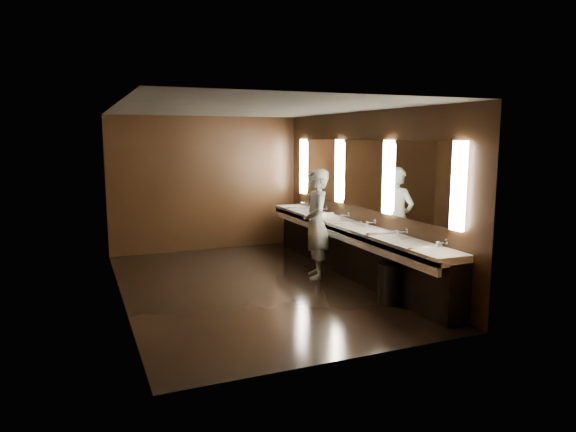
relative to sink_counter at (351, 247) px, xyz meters
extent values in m
plane|color=black|center=(-1.79, 0.00, -0.50)|extent=(6.00, 6.00, 0.00)
cube|color=#2D2D2B|center=(-1.79, 0.00, 2.30)|extent=(4.00, 6.00, 0.02)
cube|color=black|center=(-1.79, 3.00, 0.90)|extent=(4.00, 0.02, 2.80)
cube|color=black|center=(-1.79, -3.00, 0.90)|extent=(4.00, 0.02, 2.80)
cube|color=black|center=(-3.79, 0.00, 0.90)|extent=(0.02, 6.00, 2.80)
cube|color=black|center=(0.21, 0.00, 0.90)|extent=(0.02, 6.00, 2.80)
cube|color=black|center=(0.03, 0.00, -0.09)|extent=(0.36, 5.40, 0.81)
cube|color=white|center=(-0.07, 0.00, 0.35)|extent=(0.55, 5.40, 0.12)
cube|color=white|center=(-0.31, 0.00, 0.27)|extent=(0.06, 5.40, 0.18)
cylinder|color=silver|center=(0.12, -2.20, 0.49)|extent=(0.18, 0.04, 0.04)
cylinder|color=silver|center=(0.12, -1.32, 0.49)|extent=(0.18, 0.04, 0.04)
cylinder|color=silver|center=(0.12, -0.44, 0.49)|extent=(0.18, 0.04, 0.04)
cylinder|color=silver|center=(0.12, 0.44, 0.49)|extent=(0.18, 0.04, 0.04)
cylinder|color=silver|center=(0.12, 1.32, 0.49)|extent=(0.18, 0.04, 0.04)
cylinder|color=silver|center=(0.12, 2.20, 0.49)|extent=(0.18, 0.04, 0.04)
cube|color=#FFEECF|center=(0.18, -2.40, 1.25)|extent=(0.06, 0.22, 1.15)
cube|color=white|center=(0.19, -1.60, 1.25)|extent=(0.03, 1.32, 1.15)
cube|color=#FFEECF|center=(0.18, -0.80, 1.25)|extent=(0.06, 0.23, 1.15)
cube|color=white|center=(0.19, 0.00, 1.25)|extent=(0.03, 1.32, 1.15)
cube|color=#FFEECF|center=(0.18, 0.80, 1.25)|extent=(0.06, 0.23, 1.15)
cube|color=white|center=(0.19, 1.60, 1.25)|extent=(0.03, 1.32, 1.15)
cube|color=#FFEECF|center=(0.18, 2.40, 1.25)|extent=(0.06, 0.22, 1.15)
imported|color=#7B9AB8|center=(-0.63, 0.08, 0.43)|extent=(0.63, 0.78, 1.85)
cylinder|color=black|center=(-0.22, -1.55, -0.21)|extent=(0.42, 0.42, 0.58)
camera|label=1|loc=(-4.35, -7.57, 1.88)|focal=32.00mm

